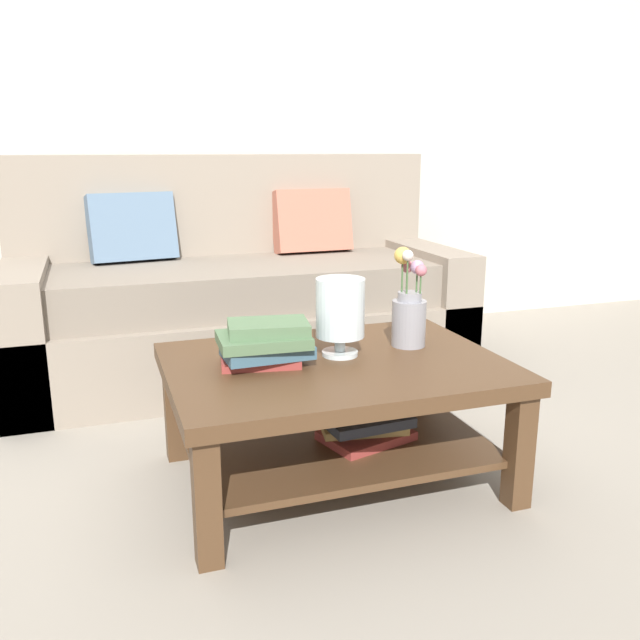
{
  "coord_description": "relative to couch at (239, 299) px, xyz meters",
  "views": [
    {
      "loc": [
        -0.73,
        -2.23,
        1.09
      ],
      "look_at": [
        -0.01,
        -0.14,
        0.52
      ],
      "focal_mm": 37.61,
      "sensor_mm": 36.0,
      "label": 1
    }
  ],
  "objects": [
    {
      "name": "ground_plane",
      "position": [
        0.06,
        -0.97,
        -0.36
      ],
      "size": [
        10.0,
        10.0,
        0.0
      ],
      "primitive_type": "plane",
      "color": "gray"
    },
    {
      "name": "back_wall",
      "position": [
        0.06,
        0.68,
        0.99
      ],
      "size": [
        6.4,
        0.12,
        2.7
      ],
      "primitive_type": "cube",
      "color": "beige",
      "rests_on": "ground"
    },
    {
      "name": "couch",
      "position": [
        0.0,
        0.0,
        0.0
      ],
      "size": [
        2.14,
        0.9,
        1.06
      ],
      "color": "gray",
      "rests_on": "ground"
    },
    {
      "name": "coffee_table",
      "position": [
        0.05,
        -1.26,
        -0.06
      ],
      "size": [
        1.08,
        0.79,
        0.42
      ],
      "color": "#4C331E",
      "rests_on": "ground"
    },
    {
      "name": "book_stack_main",
      "position": [
        -0.18,
        -1.23,
        0.13
      ],
      "size": [
        0.3,
        0.23,
        0.14
      ],
      "color": "#993833",
      "rests_on": "coffee_table"
    },
    {
      "name": "glass_hurricane_vase",
      "position": [
        0.08,
        -1.21,
        0.21
      ],
      "size": [
        0.16,
        0.16,
        0.26
      ],
      "color": "silver",
      "rests_on": "coffee_table"
    },
    {
      "name": "flower_pitcher",
      "position": [
        0.35,
        -1.17,
        0.18
      ],
      "size": [
        0.12,
        0.12,
        0.35
      ],
      "color": "gray",
      "rests_on": "coffee_table"
    }
  ]
}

